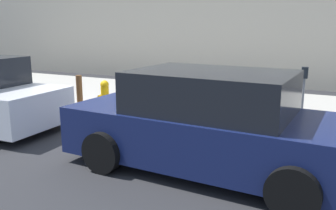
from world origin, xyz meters
TOP-DOWN VIEW (x-y plane):
  - ground_plane at (0.00, 0.00)m, footprint 40.00×40.00m
  - sidewalk_curb at (0.00, -2.50)m, footprint 18.00×5.00m
  - suitcase_black_0 at (-3.18, -0.54)m, footprint 0.45×0.20m
  - suitcase_teal_1 at (-2.64, -0.53)m, footprint 0.38×0.25m
  - suitcase_olive_2 at (-2.09, -0.57)m, footprint 0.46×0.27m
  - suitcase_maroon_3 at (-1.50, -0.55)m, footprint 0.46×0.20m
  - suitcase_navy_4 at (-0.93, -0.50)m, footprint 0.43×0.28m
  - suitcase_silver_5 at (-0.41, -0.58)m, footprint 0.37×0.28m
  - fire_hydrant at (0.56, -0.52)m, footprint 0.39×0.21m
  - bollard_post at (1.23, -0.37)m, footprint 0.15×0.15m
  - parking_meter at (-4.00, -0.77)m, footprint 0.12×0.09m
  - parked_car_navy_0 at (-2.93, 1.59)m, footprint 4.53×2.16m

SIDE VIEW (x-z plane):
  - ground_plane at x=0.00m, z-range 0.00..0.00m
  - sidewalk_curb at x=0.00m, z-range 0.00..0.14m
  - suitcase_olive_2 at x=-2.09m, z-range 0.04..0.77m
  - suitcase_black_0 at x=-3.18m, z-range 0.00..0.82m
  - suitcase_navy_4 at x=-0.93m, z-range -0.01..0.86m
  - suitcase_maroon_3 at x=-1.50m, z-range 0.04..0.84m
  - suitcase_teal_1 at x=-2.64m, z-range 0.01..0.92m
  - suitcase_silver_5 at x=-0.41m, z-range 0.11..0.91m
  - fire_hydrant at x=0.56m, z-range 0.16..0.90m
  - bollard_post at x=1.23m, z-range 0.14..0.98m
  - parked_car_navy_0 at x=-2.93m, z-range -0.04..1.49m
  - parking_meter at x=-4.00m, z-range 0.33..1.60m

